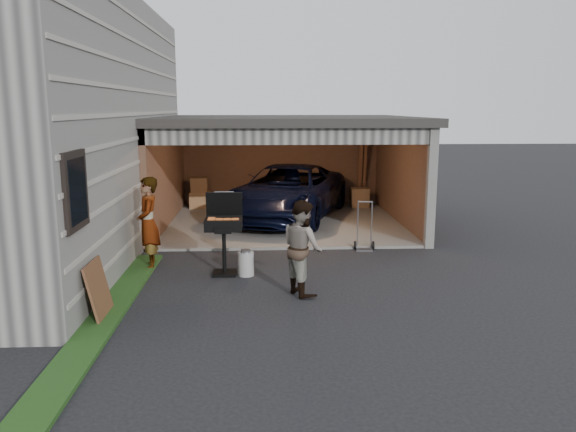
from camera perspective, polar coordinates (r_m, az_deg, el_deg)
name	(u,v)px	position (r m, az deg, el deg)	size (l,w,h in m)	color
ground	(255,304)	(9.20, -3.33, -8.96)	(80.00, 80.00, 0.00)	black
groundcover_strip	(97,329)	(8.59, -18.87, -10.84)	(0.50, 8.00, 0.06)	#193814
garage	(284,154)	(15.51, -0.37, 6.29)	(6.80, 6.30, 2.90)	#605E59
minivan	(288,194)	(15.75, -0.04, 2.24)	(2.47, 5.36, 1.49)	black
woman	(148,223)	(11.30, -14.01, -0.72)	(0.66, 0.44, 1.82)	#ABBDD7
man	(302,247)	(9.50, 1.48, -3.20)	(0.79, 0.61, 1.62)	#492D1C
bbq_grill	(224,227)	(10.65, -6.54, -1.11)	(0.69, 0.61, 1.55)	black
propane_tank	(246,264)	(10.67, -4.29, -4.87)	(0.30, 0.30, 0.45)	#B5B4B0
plywood_panel	(99,290)	(8.95, -18.68, -7.15)	(0.04, 0.80, 0.89)	#51331C
hand_truck	(364,240)	(12.66, 7.76, -2.48)	(0.47, 0.37, 1.11)	gray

